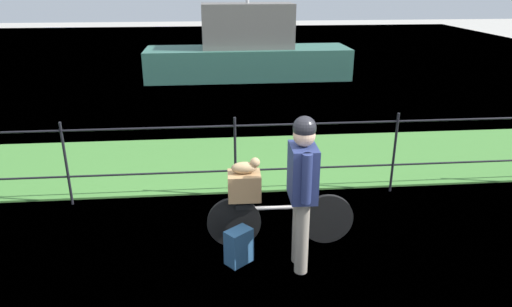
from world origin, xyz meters
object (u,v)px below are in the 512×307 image
object	(u,v)px
bicycle_main	(279,219)
backpack_on_paving	(239,246)
terrier_dog	(246,167)
cyclist_person	(302,181)
moored_boat_near	(248,52)
wooden_crate	(244,186)

from	to	relation	value
bicycle_main	backpack_on_paving	xyz separation A→B (m)	(-0.48, -0.33, -0.13)
terrier_dog	cyclist_person	world-z (taller)	cyclist_person
terrier_dog	cyclist_person	bearing A→B (deg)	-40.93
backpack_on_paving	moored_boat_near	size ratio (longest dim) A/B	0.07
wooden_crate	bicycle_main	bearing A→B (deg)	-1.18
wooden_crate	backpack_on_paving	size ratio (longest dim) A/B	0.90
bicycle_main	cyclist_person	size ratio (longest dim) A/B	1.00
bicycle_main	moored_boat_near	world-z (taller)	moored_boat_near
wooden_crate	cyclist_person	distance (m)	0.76
bicycle_main	cyclist_person	world-z (taller)	cyclist_person
bicycle_main	moored_boat_near	bearing A→B (deg)	87.75
backpack_on_paving	bicycle_main	bearing A→B (deg)	175.45
moored_boat_near	bicycle_main	bearing A→B (deg)	-92.25
cyclist_person	moored_boat_near	bearing A→B (deg)	88.79
bicycle_main	backpack_on_paving	distance (m)	0.59
cyclist_person	backpack_on_paving	distance (m)	1.04
bicycle_main	wooden_crate	distance (m)	0.59
terrier_dog	backpack_on_paving	bearing A→B (deg)	-108.60
bicycle_main	cyclist_person	bearing A→B (deg)	-70.24
bicycle_main	backpack_on_paving	bearing A→B (deg)	-145.88
wooden_crate	terrier_dog	distance (m)	0.23
cyclist_person	backpack_on_paving	xyz separation A→B (m)	(-0.64, 0.13, -0.80)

